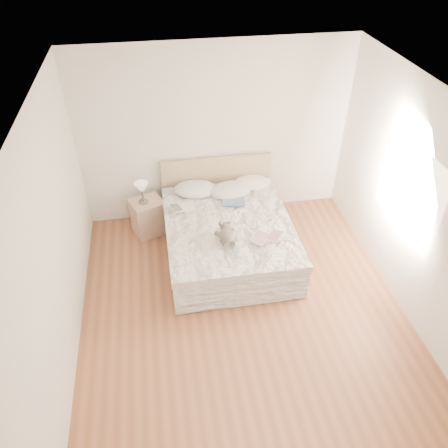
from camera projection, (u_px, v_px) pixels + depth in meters
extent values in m
cube|color=brown|center=(244.00, 313.00, 5.48)|extent=(4.00, 4.50, 0.00)
cube|color=white|center=(252.00, 109.00, 3.81)|extent=(4.00, 4.50, 0.00)
cube|color=silver|center=(215.00, 135.00, 6.39)|extent=(4.00, 0.02, 2.70)
cube|color=silver|center=(317.00, 438.00, 2.90)|extent=(4.00, 0.02, 2.70)
cube|color=silver|center=(53.00, 250.00, 4.39)|extent=(0.02, 4.50, 2.70)
cube|color=silver|center=(421.00, 211.00, 4.91)|extent=(0.02, 4.50, 2.70)
cube|color=white|center=(409.00, 189.00, 5.08)|extent=(0.02, 1.30, 1.10)
cube|color=tan|center=(228.00, 248.00, 6.31)|extent=(1.68, 2.08, 0.20)
cube|color=white|center=(228.00, 234.00, 6.16)|extent=(1.60, 2.00, 0.30)
cube|color=white|center=(229.00, 226.00, 6.00)|extent=(1.72, 2.05, 0.10)
cube|color=tan|center=(217.00, 186.00, 6.87)|extent=(1.70, 0.06, 1.00)
cube|color=tan|center=(148.00, 216.00, 6.60)|extent=(0.56, 0.53, 0.56)
cylinder|color=#46423C|center=(144.00, 202.00, 6.41)|extent=(0.15, 0.15, 0.02)
cylinder|color=#3B3532|center=(143.00, 195.00, 6.34)|extent=(0.03, 0.03, 0.20)
cone|color=#F1E2CA|center=(142.00, 188.00, 6.26)|extent=(0.24, 0.24, 0.15)
ellipsoid|color=white|center=(195.00, 189.00, 6.54)|extent=(0.68, 0.52, 0.19)
ellipsoid|color=silver|center=(231.00, 190.00, 6.52)|extent=(0.69, 0.53, 0.19)
ellipsoid|color=white|center=(252.00, 183.00, 6.68)|extent=(0.57, 0.41, 0.17)
cube|color=white|center=(182.00, 208.00, 6.18)|extent=(0.40, 0.34, 0.03)
cube|color=#FFEBCC|center=(267.00, 237.00, 5.67)|extent=(0.48, 0.47, 0.03)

